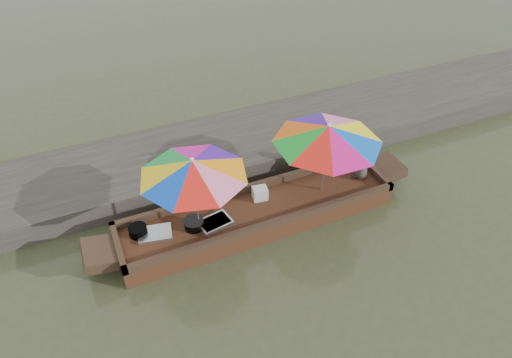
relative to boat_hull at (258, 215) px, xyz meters
name	(u,v)px	position (x,y,z in m)	size (l,w,h in m)	color
water	(258,221)	(0.00, 0.00, -0.17)	(80.00, 80.00, 0.00)	#43492E
dock	(219,151)	(0.00, 2.20, 0.08)	(22.00, 2.20, 0.50)	#2D2B26
boat_hull	(258,215)	(0.00, 0.00, 0.00)	(5.36, 1.20, 0.35)	#3E2114
cooking_pot	(138,231)	(-2.23, 0.25, 0.26)	(0.33, 0.33, 0.17)	black
tray_crayfish	(215,223)	(-0.90, -0.09, 0.22)	(0.59, 0.41, 0.09)	silver
tray_scallop	(155,234)	(-1.97, 0.11, 0.21)	(0.59, 0.41, 0.06)	silver
charcoal_grill	(194,224)	(-1.27, 0.01, 0.26)	(0.35, 0.35, 0.16)	black
supply_bag	(260,193)	(0.15, 0.25, 0.30)	(0.28, 0.22, 0.26)	silver
vendor	(363,157)	(2.33, 0.06, 0.66)	(0.47, 0.31, 0.96)	#403730
umbrella_bow	(196,194)	(-1.18, 0.00, 0.95)	(1.87, 1.87, 1.55)	#4814A5
umbrella_stern	(325,158)	(1.39, 0.00, 0.95)	(2.05, 2.05, 1.55)	pink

